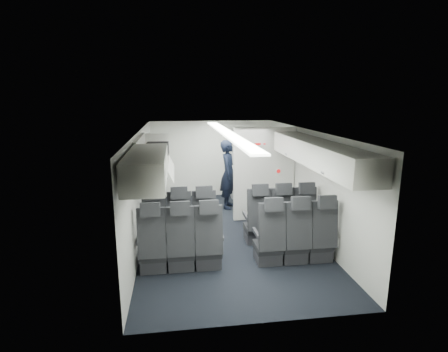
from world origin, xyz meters
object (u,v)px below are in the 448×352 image
object	(u,v)px
seat_row_mid	(239,243)
boarding_door	(150,176)
seat_row_front	(231,224)
galley_unit	(246,164)
flight_attendant	(228,174)
carry_on_bag	(158,149)

from	to	relation	value
seat_row_mid	boarding_door	distance (m)	3.45
seat_row_front	galley_unit	bearing A→B (deg)	73.72
seat_row_mid	flight_attendant	bearing A→B (deg)	84.53
seat_row_front	carry_on_bag	xyz separation A→B (m)	(-1.35, 0.61, 1.41)
seat_row_mid	galley_unit	size ratio (longest dim) A/B	1.75
seat_row_mid	flight_attendant	xyz separation A→B (m)	(0.31, 3.22, 0.47)
galley_unit	flight_attendant	size ratio (longest dim) A/B	1.08
carry_on_bag	seat_row_mid	bearing A→B (deg)	-44.59
seat_row_front	boarding_door	distance (m)	2.71
flight_attendant	carry_on_bag	bearing A→B (deg)	152.31
seat_row_mid	carry_on_bag	bearing A→B (deg)	131.88
galley_unit	carry_on_bag	bearing A→B (deg)	-131.02
seat_row_front	galley_unit	size ratio (longest dim) A/B	1.75
boarding_door	galley_unit	bearing A→B (deg)	24.28
seat_row_mid	galley_unit	bearing A→B (deg)	77.12
seat_row_mid	seat_row_front	bearing A→B (deg)	90.00
seat_row_mid	galley_unit	world-z (taller)	galley_unit
seat_row_mid	carry_on_bag	xyz separation A→B (m)	(-1.35, 1.51, 1.41)
flight_attendant	carry_on_bag	size ratio (longest dim) A/B	4.28
seat_row_front	galley_unit	xyz separation A→B (m)	(0.95, 3.25, 0.55)
flight_attendant	seat_row_mid	bearing A→B (deg)	-169.03
boarding_door	flight_attendant	distance (m)	1.96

